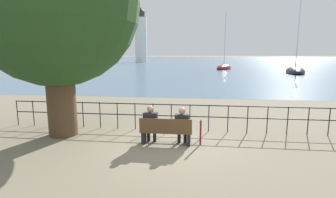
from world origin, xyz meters
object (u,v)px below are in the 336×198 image
(sailboat_2, at_px, (224,68))
(park_bench, at_px, (166,132))
(seated_person_right, at_px, (182,124))
(seated_person_left, at_px, (151,123))
(closed_umbrella, at_px, (201,131))
(sailboat_0, at_px, (61,72))
(shade_tree, at_px, (55,3))
(sailboat_1, at_px, (295,71))
(harbor_lighthouse, at_px, (141,37))

(sailboat_2, bearing_deg, park_bench, -76.76)
(seated_person_right, bearing_deg, seated_person_left, -179.93)
(closed_umbrella, xyz_separation_m, sailboat_0, (-20.54, 28.37, -0.11))
(shade_tree, xyz_separation_m, closed_umbrella, (5.02, -0.49, -4.18))
(seated_person_left, height_order, seated_person_right, seated_person_left)
(seated_person_left, distance_m, seated_person_right, 1.04)
(sailboat_0, bearing_deg, shade_tree, -75.40)
(shade_tree, relative_size, seated_person_left, 5.95)
(shade_tree, xyz_separation_m, sailboat_1, (19.64, 34.07, -4.32))
(sailboat_1, xyz_separation_m, harbor_lighthouse, (-36.06, 51.82, 8.65))
(sailboat_1, relative_size, harbor_lighthouse, 0.63)
(seated_person_left, xyz_separation_m, sailboat_0, (-18.89, 28.38, -0.33))
(park_bench, xyz_separation_m, sailboat_0, (-19.41, 28.45, -0.06))
(shade_tree, xyz_separation_m, harbor_lighthouse, (-16.42, 85.89, 4.33))
(shade_tree, relative_size, park_bench, 4.46)
(shade_tree, xyz_separation_m, sailboat_0, (-15.52, 27.87, -4.29))
(sailboat_1, height_order, harbor_lighthouse, harbor_lighthouse)
(sailboat_0, bearing_deg, sailboat_1, -4.51)
(park_bench, xyz_separation_m, sailboat_2, (5.79, 45.00, -0.09))
(shade_tree, relative_size, seated_person_right, 6.09)
(seated_person_left, relative_size, sailboat_2, 0.11)
(seated_person_right, relative_size, closed_umbrella, 1.45)
(park_bench, distance_m, seated_person_left, 0.59)
(park_bench, height_order, seated_person_left, seated_person_left)
(park_bench, relative_size, seated_person_left, 1.33)
(sailboat_0, distance_m, harbor_lighthouse, 58.66)
(shade_tree, relative_size, harbor_lighthouse, 0.39)
(shade_tree, bearing_deg, closed_umbrella, -5.60)
(shade_tree, distance_m, sailboat_1, 39.56)
(seated_person_left, distance_m, sailboat_2, 45.37)
(closed_umbrella, distance_m, sailboat_0, 35.02)
(seated_person_right, bearing_deg, sailboat_0, 125.08)
(seated_person_left, height_order, harbor_lighthouse, harbor_lighthouse)
(park_bench, height_order, harbor_lighthouse, harbor_lighthouse)
(park_bench, xyz_separation_m, harbor_lighthouse, (-20.31, 86.47, 8.56))
(sailboat_0, bearing_deg, seated_person_right, -69.43)
(sailboat_2, bearing_deg, shade_tree, -81.71)
(seated_person_left, height_order, closed_umbrella, seated_person_left)
(closed_umbrella, relative_size, sailboat_1, 0.07)
(sailboat_0, distance_m, sailboat_2, 30.14)
(closed_umbrella, height_order, sailboat_2, sailboat_2)
(park_bench, xyz_separation_m, seated_person_right, (0.52, 0.07, 0.26))
(park_bench, height_order, seated_person_right, seated_person_right)
(closed_umbrella, distance_m, sailboat_1, 37.53)
(sailboat_0, bearing_deg, park_bench, -70.21)
(sailboat_0, bearing_deg, sailboat_2, 18.79)
(park_bench, bearing_deg, sailboat_1, 65.55)
(closed_umbrella, bearing_deg, seated_person_left, -179.67)
(harbor_lighthouse, bearing_deg, seated_person_right, -76.44)
(park_bench, distance_m, harbor_lighthouse, 89.23)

